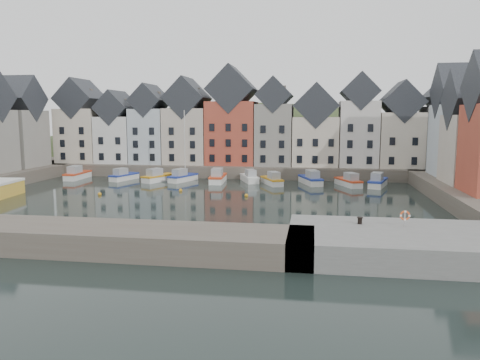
% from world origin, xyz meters
% --- Properties ---
extents(ground, '(260.00, 260.00, 0.00)m').
position_xyz_m(ground, '(0.00, 0.00, 0.00)').
color(ground, black).
rests_on(ground, ground).
extents(far_quay, '(90.00, 16.00, 2.00)m').
position_xyz_m(far_quay, '(0.00, 30.00, 1.00)').
color(far_quay, '#51483E').
rests_on(far_quay, ground).
extents(near_quay, '(18.00, 10.00, 2.00)m').
position_xyz_m(near_quay, '(22.00, -20.00, 1.00)').
color(near_quay, '#60605E').
rests_on(near_quay, ground).
extents(near_wall, '(50.00, 6.00, 2.00)m').
position_xyz_m(near_wall, '(-10.00, -22.00, 1.00)').
color(near_wall, '#51483E').
rests_on(near_wall, ground).
extents(hillside, '(153.60, 70.40, 64.00)m').
position_xyz_m(hillside, '(0.02, 56.00, -17.96)').
color(hillside, '#2A371B').
rests_on(hillside, ground).
extents(far_terrace, '(72.37, 8.16, 17.78)m').
position_xyz_m(far_terrace, '(3.21, 28.00, 8.88)').
color(far_terrace, beige).
rests_on(far_terrace, far_quay).
extents(left_terrace, '(7.65, 17.00, 15.69)m').
position_xyz_m(left_terrace, '(-36.00, 13.50, 8.88)').
color(left_terrace, gray).
rests_on(left_terrace, left_quay).
extents(mooring_buoys, '(20.50, 5.50, 0.50)m').
position_xyz_m(mooring_buoys, '(-4.00, 5.33, 0.15)').
color(mooring_buoys, orange).
rests_on(mooring_buoys, ground).
extents(boat_a, '(2.23, 6.77, 2.58)m').
position_xyz_m(boat_a, '(-25.27, 18.01, 0.77)').
color(boat_a, silver).
rests_on(boat_a, ground).
extents(boat_b, '(3.44, 6.23, 2.29)m').
position_xyz_m(boat_b, '(-16.84, 17.93, 0.68)').
color(boat_b, silver).
rests_on(boat_b, ground).
extents(boat_c, '(4.42, 6.66, 2.46)m').
position_xyz_m(boat_c, '(-10.51, 17.14, 0.73)').
color(boat_c, silver).
rests_on(boat_c, ground).
extents(boat_d, '(3.92, 6.51, 11.90)m').
position_xyz_m(boat_d, '(-6.56, 17.95, 0.77)').
color(boat_d, silver).
rests_on(boat_d, ground).
extents(boat_e, '(2.59, 7.03, 2.65)m').
position_xyz_m(boat_e, '(-0.50, 17.53, 0.79)').
color(boat_e, silver).
rests_on(boat_e, ground).
extents(boat_f, '(3.99, 6.35, 2.34)m').
position_xyz_m(boat_f, '(4.53, 19.01, 0.70)').
color(boat_f, silver).
rests_on(boat_f, ground).
extents(boat_g, '(4.22, 6.34, 2.34)m').
position_xyz_m(boat_g, '(8.48, 16.56, 0.70)').
color(boat_g, silver).
rests_on(boat_g, ground).
extents(boat_h, '(4.15, 6.99, 2.56)m').
position_xyz_m(boat_h, '(14.48, 17.93, 0.76)').
color(boat_h, silver).
rests_on(boat_h, ground).
extents(boat_i, '(4.15, 6.46, 2.38)m').
position_xyz_m(boat_i, '(20.28, 16.82, 0.71)').
color(boat_i, silver).
rests_on(boat_i, ground).
extents(boat_j, '(3.81, 6.85, 2.51)m').
position_xyz_m(boat_j, '(24.59, 16.78, 0.75)').
color(boat_j, silver).
rests_on(boat_j, ground).
extents(mooring_bollard, '(0.48, 0.48, 0.56)m').
position_xyz_m(mooring_bollard, '(18.66, -17.87, 2.31)').
color(mooring_bollard, black).
rests_on(mooring_bollard, near_quay).
extents(life_ring_post, '(0.80, 0.17, 1.30)m').
position_xyz_m(life_ring_post, '(22.09, -18.28, 2.86)').
color(life_ring_post, gray).
rests_on(life_ring_post, near_quay).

